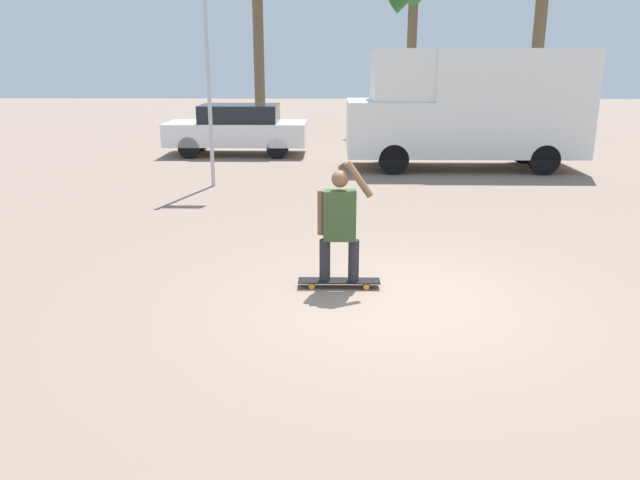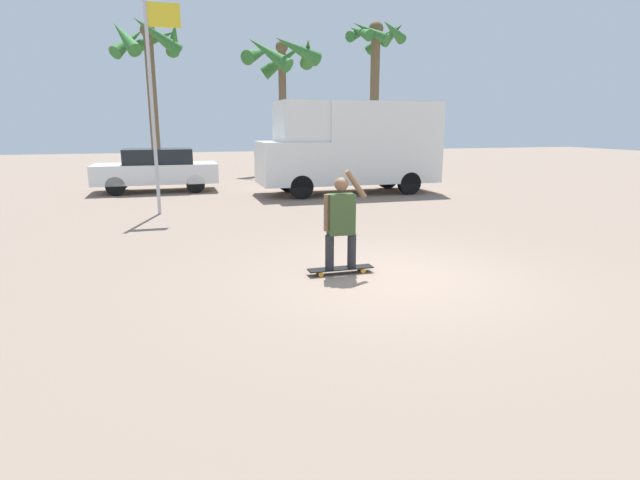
# 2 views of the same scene
# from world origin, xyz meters

# --- Properties ---
(ground_plane) EXTENTS (80.00, 80.00, 0.00)m
(ground_plane) POSITION_xyz_m (0.00, 0.00, 0.00)
(ground_plane) COLOR gray
(skateboard) EXTENTS (1.07, 0.22, 0.10)m
(skateboard) POSITION_xyz_m (-0.67, 0.44, 0.08)
(skateboard) COLOR black
(skateboard) RESTS_ON ground_plane
(person_skateboarder) EXTENTS (0.70, 0.22, 1.58)m
(person_skateboarder) POSITION_xyz_m (-0.67, 0.44, 0.91)
(person_skateboarder) COLOR #28282D
(person_skateboarder) RESTS_ON skateboard
(camper_van) EXTENTS (6.22, 2.13, 3.12)m
(camper_van) POSITION_xyz_m (2.90, 9.70, 1.68)
(camper_van) COLOR black
(camper_van) RESTS_ON ground_plane
(parked_car_white) EXTENTS (4.26, 1.84, 1.52)m
(parked_car_white) POSITION_xyz_m (-3.69, 12.10, 0.80)
(parked_car_white) COLOR black
(parked_car_white) RESTS_ON ground_plane
(palm_tree_near_van) EXTENTS (3.13, 3.19, 7.53)m
(palm_tree_near_van) POSITION_xyz_m (7.15, 18.05, 5.92)
(palm_tree_near_van) COLOR brown
(palm_tree_near_van) RESTS_ON ground_plane
(palm_tree_center_background) EXTENTS (3.88, 4.01, 6.60)m
(palm_tree_center_background) POSITION_xyz_m (2.33, 18.05, 5.42)
(palm_tree_center_background) COLOR brown
(palm_tree_center_background) RESTS_ON ground_plane
(palm_tree_far_left) EXTENTS (3.57, 3.74, 7.35)m
(palm_tree_far_left) POSITION_xyz_m (-3.87, 19.94, 5.88)
(palm_tree_far_left) COLOR brown
(palm_tree_far_left) RESTS_ON ground_plane
(flagpole) EXTENTS (0.90, 0.12, 5.58)m
(flagpole) POSITION_xyz_m (-3.48, 7.13, 3.21)
(flagpole) COLOR #B7B7BC
(flagpole) RESTS_ON ground_plane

